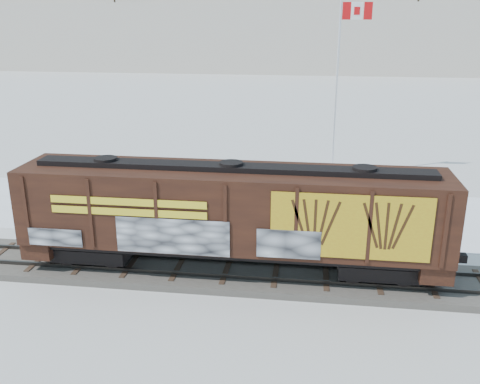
# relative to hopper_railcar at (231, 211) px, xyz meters

# --- Properties ---
(ground) EXTENTS (500.00, 500.00, 0.00)m
(ground) POSITION_rel_hopper_railcar_xyz_m (-0.21, 0.01, -2.81)
(ground) COLOR white
(ground) RESTS_ON ground
(rail_track) EXTENTS (50.00, 3.40, 0.43)m
(rail_track) POSITION_rel_hopper_railcar_xyz_m (-0.21, 0.01, -2.67)
(rail_track) COLOR #59544C
(rail_track) RESTS_ON ground
(parking_strip) EXTENTS (40.00, 8.00, 0.03)m
(parking_strip) POSITION_rel_hopper_railcar_xyz_m (-0.21, 7.51, -2.80)
(parking_strip) COLOR white
(parking_strip) RESTS_ON ground
(hopper_railcar) EXTENTS (16.60, 3.06, 4.27)m
(hopper_railcar) POSITION_rel_hopper_railcar_xyz_m (0.00, 0.00, 0.00)
(hopper_railcar) COLOR black
(hopper_railcar) RESTS_ON rail_track
(flagpole) EXTENTS (2.30, 0.90, 11.02)m
(flagpole) POSITION_rel_hopper_railcar_xyz_m (4.51, 14.60, 1.22)
(flagpole) COLOR silver
(flagpole) RESTS_ON ground
(car_silver) EXTENTS (5.33, 3.61, 1.69)m
(car_silver) POSITION_rel_hopper_railcar_xyz_m (-6.09, 8.20, -1.94)
(car_silver) COLOR #A5A6AC
(car_silver) RESTS_ON parking_strip
(car_white) EXTENTS (4.72, 2.71, 1.47)m
(car_white) POSITION_rel_hopper_railcar_xyz_m (-3.79, 6.97, -2.05)
(car_white) COLOR silver
(car_white) RESTS_ON parking_strip
(car_dark) EXTENTS (4.78, 3.22, 1.28)m
(car_dark) POSITION_rel_hopper_railcar_xyz_m (6.32, 8.29, -2.14)
(car_dark) COLOR #202329
(car_dark) RESTS_ON parking_strip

